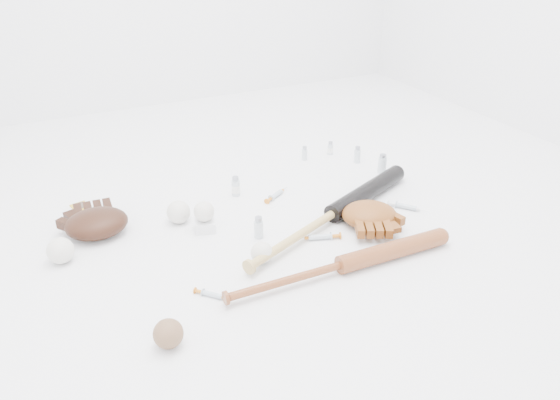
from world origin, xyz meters
name	(u,v)px	position (x,y,z in m)	size (l,w,h in m)	color
bat_dark	(333,213)	(0.19, -0.07, 0.03)	(0.92, 0.07, 0.07)	black
bat_wood	(342,265)	(0.05, -0.35, 0.03)	(0.79, 0.06, 0.06)	brown
glove_dark	(97,223)	(-0.57, 0.21, 0.04)	(0.25, 0.25, 0.09)	black
glove_tan	(369,214)	(0.29, -0.14, 0.04)	(0.23, 0.23, 0.08)	brown
trading_card	(81,207)	(-0.59, 0.43, 0.00)	(0.06, 0.08, 0.00)	#BA9322
pedestal	(205,225)	(-0.24, 0.08, 0.02)	(0.07, 0.07, 0.04)	white
baseball_on_pedestal	(204,212)	(-0.24, 0.08, 0.07)	(0.07, 0.07, 0.07)	silver
baseball_left	(60,251)	(-0.70, 0.09, 0.04)	(0.08, 0.08, 0.08)	silver
baseball_upper	(179,212)	(-0.30, 0.17, 0.04)	(0.08, 0.08, 0.08)	silver
baseball_mid	(262,253)	(-0.14, -0.19, 0.03)	(0.07, 0.07, 0.07)	silver
baseball_aged	(168,334)	(-0.51, -0.42, 0.04)	(0.08, 0.08, 0.08)	brown
syringe_0	(212,295)	(-0.34, -0.28, 0.01)	(0.13, 0.02, 0.02)	#ADBCC6
syringe_1	(320,237)	(0.09, -0.15, 0.01)	(0.17, 0.03, 0.02)	#ADBCC6
syringe_2	(276,195)	(0.09, 0.19, 0.01)	(0.16, 0.03, 0.02)	#ADBCC6
syringe_3	(406,207)	(0.48, -0.11, 0.01)	(0.16, 0.03, 0.02)	#ADBCC6
vial_0	(330,148)	(0.49, 0.45, 0.03)	(0.02, 0.02, 0.06)	silver
vial_1	(305,153)	(0.36, 0.45, 0.03)	(0.02, 0.02, 0.06)	silver
vial_2	(236,186)	(-0.04, 0.27, 0.04)	(0.03, 0.03, 0.08)	silver
vial_3	(382,164)	(0.58, 0.19, 0.04)	(0.04, 0.04, 0.08)	silver
vial_4	(259,227)	(-0.09, -0.05, 0.04)	(0.03, 0.03, 0.08)	silver
vial_5	(357,155)	(0.55, 0.32, 0.04)	(0.03, 0.03, 0.07)	silver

